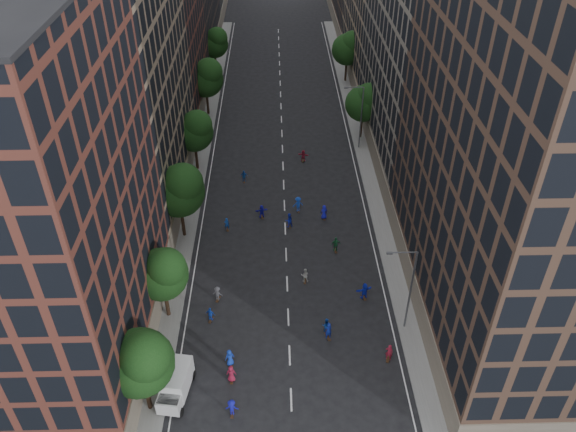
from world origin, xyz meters
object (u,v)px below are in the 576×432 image
object	(u,v)px
skater_1	(328,331)
skater_2	(326,326)
cargo_van	(175,384)
skater_0	(230,358)
streetlamp_near	(409,286)
streetlamp_far	(360,114)

from	to	relation	value
skater_1	skater_2	size ratio (longest dim) A/B	1.20
cargo_van	skater_1	distance (m)	13.95
cargo_van	skater_1	size ratio (longest dim) A/B	2.58
skater_0	skater_1	world-z (taller)	skater_1
cargo_van	skater_0	bearing A→B (deg)	43.27
streetlamp_near	cargo_van	size ratio (longest dim) A/B	1.94
streetlamp_far	skater_1	size ratio (longest dim) A/B	4.99
skater_0	skater_1	distance (m)	9.03
streetlamp_near	cargo_van	xyz separation A→B (m)	(-19.65, -6.69, -3.93)
streetlamp_near	skater_0	xyz separation A→B (m)	(-15.48, -3.84, -4.33)
streetlamp_near	skater_0	distance (m)	16.53
streetlamp_far	cargo_van	distance (m)	44.46
streetlamp_near	skater_1	world-z (taller)	streetlamp_near
streetlamp_far	skater_1	xyz separation A→B (m)	(-6.87, -34.11, -4.26)
skater_0	skater_2	bearing A→B (deg)	178.36
streetlamp_near	skater_1	xyz separation A→B (m)	(-6.87, -1.11, -4.26)
skater_0	streetlamp_near	bearing A→B (deg)	169.81
streetlamp_far	skater_2	size ratio (longest dim) A/B	5.98
skater_0	skater_1	xyz separation A→B (m)	(8.61, 2.74, 0.07)
streetlamp_near	skater_0	world-z (taller)	streetlamp_near
streetlamp_near	skater_0	size ratio (longest dim) A/B	5.42
skater_0	skater_2	distance (m)	9.17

